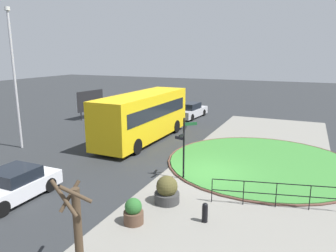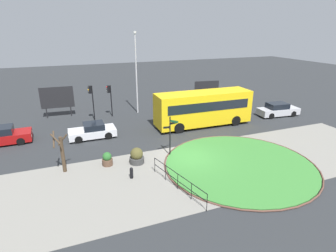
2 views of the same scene
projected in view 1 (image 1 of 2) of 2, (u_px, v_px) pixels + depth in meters
ground at (209, 174)px, 16.56m from camera, size 120.00×120.00×0.00m
sidewalk_paving at (245, 179)px, 15.83m from camera, size 32.00×8.27×0.02m
grass_island at (261, 162)px, 18.16m from camera, size 10.42×10.42×0.10m
grass_kerb_ring at (261, 162)px, 18.16m from camera, size 10.73×10.73×0.11m
signpost_directional at (184, 143)px, 15.48m from camera, size 1.12×1.04×3.12m
bollard_foreground at (205, 212)px, 11.73m from camera, size 0.22×0.22×0.78m
railing_grass_edge at (276, 192)px, 12.78m from camera, size 1.23×5.03×1.07m
bus_yellow at (143, 116)px, 22.51m from camera, size 9.57×2.83×3.36m
car_far_lane at (13, 186)px, 13.58m from camera, size 4.04×1.94×1.32m
car_oncoming at (190, 111)px, 30.88m from camera, size 4.65×2.12×1.45m
lamppost_tall at (14, 76)px, 20.08m from camera, size 0.32×0.32×8.87m
billboard_right at (90, 101)px, 30.35m from camera, size 3.32×0.60×2.66m
planter_near_signpost at (133, 212)px, 11.62m from camera, size 0.74×0.74×0.99m
planter_kerbside at (167, 191)px, 13.24m from camera, size 1.05×1.05×1.18m
street_tree_bare at (76, 224)px, 8.86m from camera, size 1.07×1.09×2.87m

